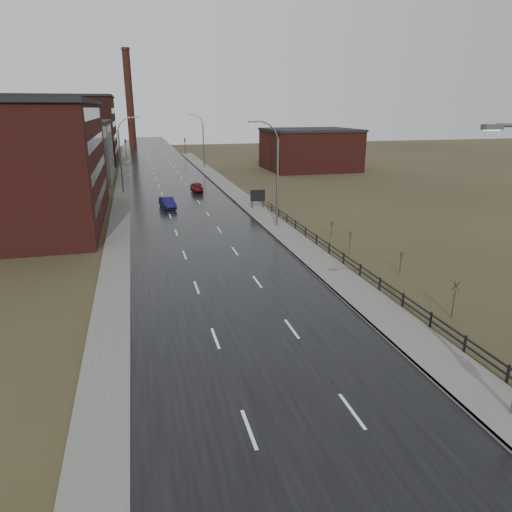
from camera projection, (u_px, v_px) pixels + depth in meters
ground at (343, 495)px, 15.52m from camera, size 320.00×320.00×0.00m
road at (177, 193)px, 70.71m from camera, size 14.00×300.00×0.06m
sidewalk_right at (278, 228)px, 49.77m from camera, size 3.20×180.00×0.18m
curb_right at (264, 229)px, 49.41m from camera, size 0.16×180.00×0.18m
sidewalk_left at (122, 195)px, 68.72m from camera, size 2.40×260.00×0.12m
warehouse_mid at (64, 151)px, 81.31m from camera, size 16.32×20.40×10.50m
warehouse_far at (57, 130)px, 106.93m from camera, size 26.52×24.48×15.50m
building_right at (310, 149)px, 96.97m from camera, size 18.36×16.32×8.50m
smokestack at (129, 99)px, 147.29m from camera, size 2.70×2.70×30.70m
streetlight_right_mid at (275, 174)px, 48.89m from camera, size 3.36×0.28×11.35m
streetlight_left at (122, 155)px, 68.90m from camera, size 3.36×0.28×11.35m
streetlight_right_far at (202, 141)px, 98.57m from camera, size 3.36×0.28×11.35m
guardrail at (365, 272)px, 34.64m from camera, size 0.10×53.05×1.10m
shrub_c at (454, 298)px, 28.39m from camera, size 0.59×0.62×2.48m
shrub_d at (401, 262)px, 36.18m from camera, size 0.44×0.46×1.81m
shrub_e at (350, 241)px, 41.03m from camera, size 0.51×0.53×2.13m
shrub_f at (332, 228)px, 46.39m from camera, size 0.41×0.43×1.70m
billboard at (258, 196)px, 58.96m from camera, size 1.95×0.17×2.56m
traffic_light_left at (125, 139)px, 122.57m from camera, size 0.58×2.73×5.30m
traffic_light_right at (185, 138)px, 126.43m from camera, size 0.58×2.73×5.30m
car_near at (168, 203)px, 59.66m from camera, size 2.08×4.49×1.42m
car_far at (197, 187)px, 71.71m from camera, size 2.00×4.57×1.53m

